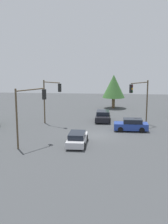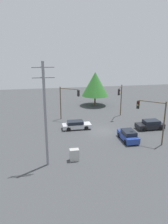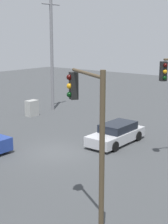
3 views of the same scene
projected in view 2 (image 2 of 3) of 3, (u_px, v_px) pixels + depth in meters
The scene contains 10 objects.
ground_plane at pixel (102, 131), 33.62m from camera, with size 80.00×80.00×0.00m, color #424447.
sedan_silver at pixel (76, 125), 34.51m from camera, with size 4.50×1.89×1.32m.
sedan_dark at pixel (150, 125), 34.52m from camera, with size 4.30×2.07×1.43m.
sedan_blue at pixel (128, 135), 30.15m from camera, with size 1.91×4.08×1.49m.
traffic_signal_main at pixel (120, 96), 39.56m from camera, with size 1.71×2.70×5.87m.
traffic_signal_cross at pixel (68, 98), 37.89m from camera, with size 3.21×2.31×5.88m.
traffic_signal_aux at pixel (153, 114), 28.50m from camera, with size 2.97×2.63×5.90m.
utility_pole_tall at pixel (45, 113), 22.37m from camera, with size 2.20×0.28×11.14m.
electrical_cabinet at pixel (74, 155), 24.74m from camera, with size 1.05×0.68×1.37m, color #B2B2AD.
tree_left at pixel (95, 84), 47.77m from camera, with size 5.85×5.85×7.41m.
Camera 2 is at (-8.78, -30.32, 12.28)m, focal length 35.00 mm.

